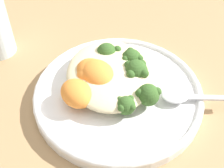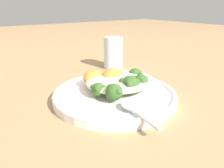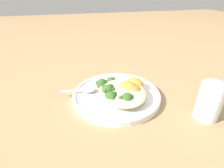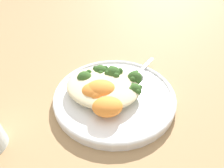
% 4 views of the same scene
% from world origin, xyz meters
% --- Properties ---
extents(ground_plane, '(4.00, 4.00, 0.00)m').
position_xyz_m(ground_plane, '(0.00, 0.00, 0.00)').
color(ground_plane, '#9E7A51').
extents(plate, '(0.28, 0.28, 0.02)m').
position_xyz_m(plate, '(0.02, 0.01, 0.01)').
color(plate, white).
rests_on(plate, ground_plane).
extents(quinoa_mound, '(0.17, 0.15, 0.03)m').
position_xyz_m(quinoa_mound, '(-0.01, 0.00, 0.04)').
color(quinoa_mound, beige).
rests_on(quinoa_mound, plate).
extents(broccoli_stalk_0, '(0.10, 0.07, 0.03)m').
position_xyz_m(broccoli_stalk_0, '(0.05, 0.01, 0.03)').
color(broccoli_stalk_0, '#9EBC66').
rests_on(broccoli_stalk_0, plate).
extents(broccoli_stalk_1, '(0.08, 0.12, 0.04)m').
position_xyz_m(broccoli_stalk_1, '(0.04, 0.04, 0.04)').
color(broccoli_stalk_1, '#9EBC66').
rests_on(broccoli_stalk_1, plate).
extents(broccoli_stalk_2, '(0.04, 0.11, 0.04)m').
position_xyz_m(broccoli_stalk_2, '(0.00, 0.03, 0.04)').
color(broccoli_stalk_2, '#9EBC66').
rests_on(broccoli_stalk_2, plate).
extents(broccoli_stalk_3, '(0.08, 0.11, 0.04)m').
position_xyz_m(broccoli_stalk_3, '(-0.02, 0.03, 0.04)').
color(broccoli_stalk_3, '#9EBC66').
rests_on(broccoli_stalk_3, plate).
extents(broccoli_stalk_4, '(0.09, 0.06, 0.04)m').
position_xyz_m(broccoli_stalk_4, '(-0.05, 0.00, 0.04)').
color(broccoli_stalk_4, '#9EBC66').
rests_on(broccoli_stalk_4, plate).
extents(sweet_potato_chunk_0, '(0.05, 0.06, 0.03)m').
position_xyz_m(sweet_potato_chunk_0, '(-0.00, -0.03, 0.04)').
color(sweet_potato_chunk_0, orange).
rests_on(sweet_potato_chunk_0, plate).
extents(sweet_potato_chunk_1, '(0.08, 0.07, 0.04)m').
position_xyz_m(sweet_potato_chunk_1, '(-0.01, -0.03, 0.04)').
color(sweet_potato_chunk_1, orange).
rests_on(sweet_potato_chunk_1, plate).
extents(sweet_potato_chunk_2, '(0.09, 0.08, 0.04)m').
position_xyz_m(sweet_potato_chunk_2, '(-0.00, -0.02, 0.04)').
color(sweet_potato_chunk_2, orange).
rests_on(sweet_potato_chunk_2, plate).
extents(sweet_potato_chunk_3, '(0.08, 0.07, 0.03)m').
position_xyz_m(sweet_potato_chunk_3, '(0.03, -0.06, 0.04)').
color(sweet_potato_chunk_3, orange).
rests_on(sweet_potato_chunk_3, plate).
extents(spoon, '(0.04, 0.12, 0.01)m').
position_xyz_m(spoon, '(0.05, 0.11, 0.03)').
color(spoon, silver).
rests_on(spoon, plate).
extents(water_glass, '(0.06, 0.06, 0.11)m').
position_xyz_m(water_glass, '(-0.13, -0.21, 0.05)').
color(water_glass, silver).
rests_on(water_glass, ground_plane).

